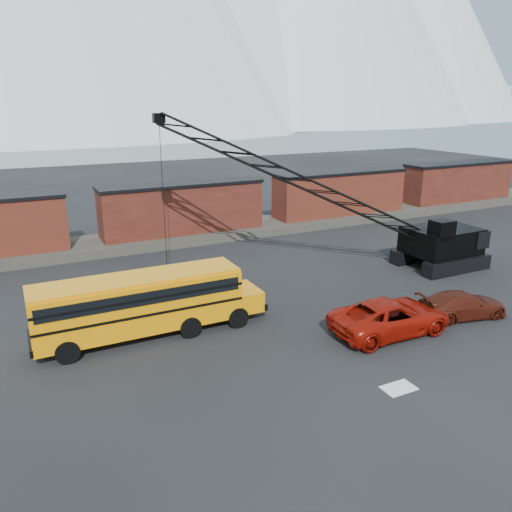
{
  "coord_description": "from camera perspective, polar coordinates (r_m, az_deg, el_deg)",
  "views": [
    {
      "loc": [
        -12.78,
        -17.45,
        11.31
      ],
      "look_at": [
        -0.89,
        6.4,
        3.0
      ],
      "focal_mm": 35.0,
      "sensor_mm": 36.0,
      "label": 1
    }
  ],
  "objects": [
    {
      "name": "maroon_suv",
      "position": [
        29.45,
        22.5,
        -5.16
      ],
      "size": [
        5.24,
        2.94,
        1.43
      ],
      "primitive_type": "imported",
      "rotation": [
        0.0,
        0.0,
        1.37
      ],
      "color": "#45140C",
      "rests_on": "ground"
    },
    {
      "name": "school_bus",
      "position": [
        25.33,
        -12.47,
        -5.19
      ],
      "size": [
        11.65,
        2.65,
        3.19
      ],
      "color": "orange",
      "rests_on": "ground"
    },
    {
      "name": "ground",
      "position": [
        24.42,
        8.75,
        -10.51
      ],
      "size": [
        160.0,
        160.0,
        0.0
      ],
      "primitive_type": "plane",
      "color": "black",
      "rests_on": "ground"
    },
    {
      "name": "boxcar_mid",
      "position": [
        42.35,
        -8.41,
        5.49
      ],
      "size": [
        13.7,
        3.1,
        4.17
      ],
      "color": "#572218",
      "rests_on": "gravel_berm"
    },
    {
      "name": "crawler_crane",
      "position": [
        32.93,
        5.35,
        8.37
      ],
      "size": [
        21.39,
        8.86,
        10.81
      ],
      "color": "black",
      "rests_on": "ground"
    },
    {
      "name": "gravel_berm",
      "position": [
        42.9,
        -8.27,
        2.33
      ],
      "size": [
        120.0,
        5.0,
        0.7
      ],
      "primitive_type": "cube",
      "color": "#4A453C",
      "rests_on": "ground"
    },
    {
      "name": "red_pickup",
      "position": [
        26.27,
        15.1,
        -6.71
      ],
      "size": [
        6.42,
        3.08,
        1.77
      ],
      "primitive_type": "imported",
      "rotation": [
        0.0,
        0.0,
        1.55
      ],
      "color": "#941107",
      "rests_on": "ground"
    },
    {
      "name": "boxcar_east_far",
      "position": [
        60.29,
        22.11,
        7.91
      ],
      "size": [
        13.7,
        3.1,
        4.17
      ],
      "color": "#572218",
      "rests_on": "gravel_berm"
    },
    {
      "name": "snow_patch",
      "position": [
        22.03,
        16.0,
        -14.3
      ],
      "size": [
        1.4,
        0.9,
        0.02
      ],
      "primitive_type": "cube",
      "color": "silver",
      "rests_on": "ground"
    },
    {
      "name": "boxcar_east_near",
      "position": [
        49.58,
        9.54,
        7.15
      ],
      "size": [
        13.7,
        3.1,
        4.17
      ],
      "color": "#481D14",
      "rests_on": "gravel_berm"
    }
  ]
}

